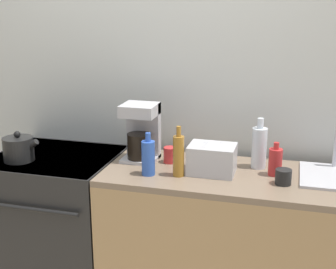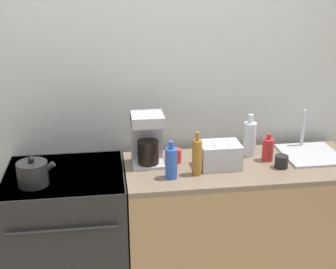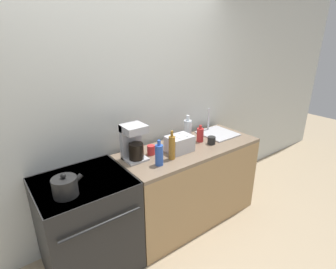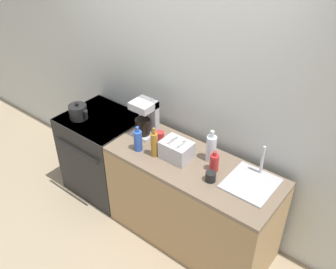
# 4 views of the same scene
# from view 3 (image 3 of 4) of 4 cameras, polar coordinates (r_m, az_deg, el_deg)

# --- Properties ---
(ground_plane) EXTENTS (12.00, 12.00, 0.00)m
(ground_plane) POSITION_cam_3_polar(r_m,az_deg,el_deg) (2.85, -0.33, -24.78)
(ground_plane) COLOR tan
(wall_back) EXTENTS (8.00, 0.05, 2.60)m
(wall_back) POSITION_cam_3_polar(r_m,az_deg,el_deg) (2.70, -9.68, 4.84)
(wall_back) COLOR silver
(wall_back) RESTS_ON ground_plane
(stove) EXTENTS (0.76, 0.71, 0.91)m
(stove) POSITION_cam_3_polar(r_m,az_deg,el_deg) (2.55, -17.03, -18.16)
(stove) COLOR black
(stove) RESTS_ON ground_plane
(counter_block) EXTENTS (1.57, 0.64, 0.91)m
(counter_block) POSITION_cam_3_polar(r_m,az_deg,el_deg) (3.03, 4.61, -10.51)
(counter_block) COLOR tan
(counter_block) RESTS_ON ground_plane
(kettle) EXTENTS (0.23, 0.18, 0.19)m
(kettle) POSITION_cam_3_polar(r_m,az_deg,el_deg) (2.12, -21.46, -10.50)
(kettle) COLOR black
(kettle) RESTS_ON stove
(toaster) EXTENTS (0.26, 0.20, 0.16)m
(toaster) POSITION_cam_3_polar(r_m,az_deg,el_deg) (2.67, 2.51, -1.99)
(toaster) COLOR #BCBCC1
(toaster) RESTS_ON counter_block
(coffee_maker) EXTENTS (0.21, 0.20, 0.35)m
(coffee_maker) POSITION_cam_3_polar(r_m,az_deg,el_deg) (2.49, -7.56, -1.58)
(coffee_maker) COLOR #B7B7BC
(coffee_maker) RESTS_ON counter_block
(sink_tray) EXTENTS (0.38, 0.40, 0.28)m
(sink_tray) POSITION_cam_3_polar(r_m,az_deg,el_deg) (3.21, 10.62, 0.42)
(sink_tray) COLOR #B7B7BC
(sink_tray) RESTS_ON counter_block
(bottle_amber) EXTENTS (0.06, 0.06, 0.29)m
(bottle_amber) POSITION_cam_3_polar(r_m,az_deg,el_deg) (2.49, 0.84, -2.82)
(bottle_amber) COLOR #9E6B23
(bottle_amber) RESTS_ON counter_block
(bottle_red) EXTENTS (0.08, 0.08, 0.19)m
(bottle_red) POSITION_cam_3_polar(r_m,az_deg,el_deg) (2.93, 7.01, -0.04)
(bottle_red) COLOR #B72828
(bottle_red) RESTS_ON counter_block
(bottle_clear) EXTENTS (0.09, 0.09, 0.30)m
(bottle_clear) POSITION_cam_3_polar(r_m,az_deg,el_deg) (2.92, 4.27, 0.93)
(bottle_clear) COLOR silver
(bottle_clear) RESTS_ON counter_block
(bottle_blue) EXTENTS (0.08, 0.08, 0.24)m
(bottle_blue) POSITION_cam_3_polar(r_m,az_deg,el_deg) (2.39, -1.95, -4.41)
(bottle_blue) COLOR #2D56B7
(bottle_blue) RESTS_ON counter_block
(cup_red) EXTENTS (0.08, 0.08, 0.10)m
(cup_red) POSITION_cam_3_polar(r_m,az_deg,el_deg) (2.62, -3.72, -3.37)
(cup_red) COLOR red
(cup_red) RESTS_ON counter_block
(cup_black) EXTENTS (0.09, 0.09, 0.08)m
(cup_black) POSITION_cam_3_polar(r_m,az_deg,el_deg) (2.90, 9.44, -1.27)
(cup_black) COLOR black
(cup_black) RESTS_ON counter_block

